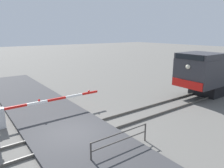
{
  "coord_description": "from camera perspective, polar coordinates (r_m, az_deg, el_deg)",
  "views": [
    {
      "loc": [
        9.43,
        -4.35,
        5.37
      ],
      "look_at": [
        -1.04,
        3.33,
        2.16
      ],
      "focal_mm": 33.64,
      "sensor_mm": 36.0,
      "label": 1
    }
  ],
  "objects": [
    {
      "name": "crossing_gate",
      "position": [
        13.75,
        -23.7,
        -6.58
      ],
      "size": [
        0.36,
        7.0,
        1.32
      ],
      "color": "silver",
      "rests_on": "ground_plane"
    },
    {
      "name": "road_surface",
      "position": [
        11.66,
        -10.54,
        -13.38
      ],
      "size": [
        36.0,
        4.51,
        0.15
      ],
      "primitive_type": "cube",
      "color": "#38383A",
      "rests_on": "ground_plane"
    },
    {
      "name": "ground_plane",
      "position": [
        11.69,
        -10.52,
        -13.72
      ],
      "size": [
        160.0,
        160.0,
        0.0
      ],
      "primitive_type": "plane",
      "color": "#605E59"
    },
    {
      "name": "guard_railing",
      "position": [
        9.95,
        2.35,
        -14.56
      ],
      "size": [
        0.08,
        3.25,
        0.95
      ],
      "color": "#4C4742",
      "rests_on": "ground_plane"
    },
    {
      "name": "rail_track_right",
      "position": [
        11.09,
        -8.85,
        -14.83
      ],
      "size": [
        0.08,
        80.0,
        0.15
      ],
      "primitive_type": "cube",
      "color": "#59544C",
      "rests_on": "ground_plane"
    },
    {
      "name": "rail_track_left",
      "position": [
        12.25,
        -12.04,
        -12.07
      ],
      "size": [
        0.08,
        80.0,
        0.15
      ],
      "primitive_type": "cube",
      "color": "#59544C",
      "rests_on": "ground_plane"
    }
  ]
}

